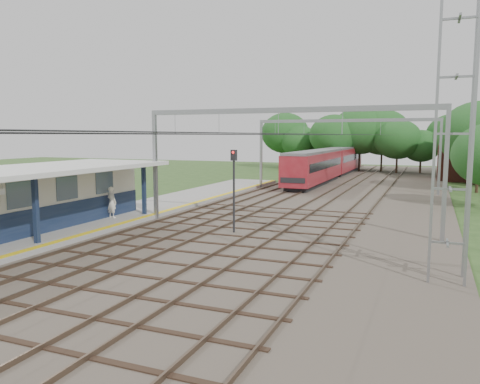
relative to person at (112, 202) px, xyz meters
The scene contains 14 objects.
ground 14.72m from the person, 61.98° to the right, with size 160.00×160.00×0.00m, color #2D4C1E.
ballast_bed 20.28m from the person, 57.44° to the left, with size 18.00×90.00×0.10m, color #473D33.
platform 1.68m from the person, 120.06° to the left, with size 5.00×52.00×0.35m, color gray.
yellow_stripe 2.18m from the person, 32.78° to the left, with size 0.45×52.00×0.01m, color yellow.
station_building 6.31m from the person, 108.50° to the right, with size 3.41×18.00×3.40m.
canopy 7.37m from the person, 97.24° to the right, with size 6.40×20.00×3.44m.
rail_tracks 19.04m from the person, 63.81° to the left, with size 11.80×88.00×0.15m.
catenary_system 16.59m from the person, 50.21° to the left, with size 17.22×88.00×7.00m.
lattice_pylon 20.08m from the person, 14.67° to the right, with size 1.30×1.30×12.00m.
tree_band 45.60m from the person, 76.35° to the left, with size 31.72×30.88×8.82m.
house_far 45.31m from the person, 59.63° to the left, with size 8.00×6.12×8.66m.
person is the anchor object (origin of this frame).
train 36.30m from the person, 79.86° to the left, with size 2.81×34.98×3.70m.
signal_post 8.41m from the person, ahead, with size 0.36×0.31×4.66m.
Camera 1 is at (11.32, -10.52, 5.44)m, focal length 35.00 mm.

